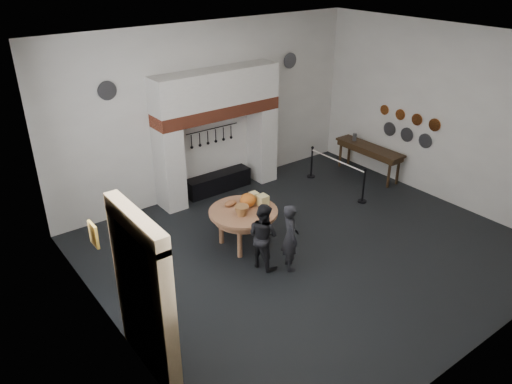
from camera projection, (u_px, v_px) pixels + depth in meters
floor at (309, 248)px, 11.23m from camera, size 9.00×8.00×0.02m
ceiling at (321, 43)px, 9.24m from camera, size 9.00×8.00×0.02m
wall_back at (210, 110)px, 13.09m from camera, size 9.00×0.02×4.50m
wall_front at (500, 237)px, 7.37m from camera, size 9.00×0.02×4.50m
wall_left at (103, 221)px, 7.80m from camera, size 0.02×8.00×4.50m
wall_right at (444, 115)px, 12.66m from camera, size 0.02×8.00×4.50m
chimney_pier_left at (170, 169)px, 12.57m from camera, size 0.55×0.70×2.15m
chimney_pier_right at (262, 143)px, 14.16m from camera, size 0.55×0.70×2.15m
hearth_brick_band at (217, 111)px, 12.82m from camera, size 3.50×0.72×0.32m
chimney_hood at (216, 87)px, 12.55m from camera, size 3.50×0.70×0.90m
iron_range at (218, 182)px, 13.78m from camera, size 1.90×0.45×0.50m
utensil_rail at (212, 129)px, 13.26m from camera, size 1.60×0.02×0.02m
door_recess at (139, 304)px, 7.55m from camera, size 0.04×1.10×2.50m
door_jamb_near at (166, 324)px, 7.08m from camera, size 0.22×0.30×2.60m
door_jamb_far at (126, 277)px, 8.08m from camera, size 0.22×0.30×2.60m
door_lintel at (135, 222)px, 6.98m from camera, size 0.22×1.70×0.30m
wall_plaque at (94, 235)px, 8.69m from camera, size 0.05×0.34×0.44m
work_table at (243, 212)px, 11.02m from camera, size 1.57×1.57×0.07m
pumpkin at (248, 200)px, 11.11m from camera, size 0.36×0.36×0.31m
cheese_block_big at (263, 200)px, 11.18m from camera, size 0.22×0.22×0.24m
cheese_block_small at (254, 196)px, 11.39m from camera, size 0.18×0.18×0.20m
wicker_basket at (242, 211)px, 10.76m from camera, size 0.33×0.33×0.22m
bread_loaf at (231, 203)px, 11.17m from camera, size 0.31×0.18×0.13m
visitor_near at (290, 237)px, 10.25m from camera, size 0.54×0.64×1.48m
visitor_far at (263, 236)px, 10.33m from camera, size 0.70×0.82×1.46m
side_table at (370, 147)px, 14.45m from camera, size 0.55×2.20×0.06m
pewter_jug at (355, 137)px, 14.82m from camera, size 0.12×0.12×0.22m
copper_pan_a at (435, 125)px, 12.92m from camera, size 0.03×0.34×0.34m
copper_pan_b at (417, 120)px, 13.31m from camera, size 0.03×0.32×0.32m
copper_pan_c at (400, 115)px, 13.71m from camera, size 0.03×0.30×0.30m
copper_pan_d at (385, 110)px, 14.10m from camera, size 0.03×0.28×0.28m
pewter_plate_left at (425, 141)px, 13.28m from camera, size 0.03×0.40×0.40m
pewter_plate_mid at (407, 135)px, 13.71m from camera, size 0.03×0.40×0.40m
pewter_plate_right at (389, 129)px, 14.14m from camera, size 0.03×0.40×0.40m
pewter_plate_back_left at (107, 91)px, 11.19m from camera, size 0.44×0.03×0.44m
pewter_plate_back_right at (290, 61)px, 14.10m from camera, size 0.44×0.03×0.44m
barrier_post_near at (364, 186)px, 13.08m from camera, size 0.05×0.05×0.90m
barrier_post_far at (312, 163)px, 14.51m from camera, size 0.05×0.05×0.90m
barrier_rope at (337, 161)px, 13.61m from camera, size 0.04×2.00×0.04m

